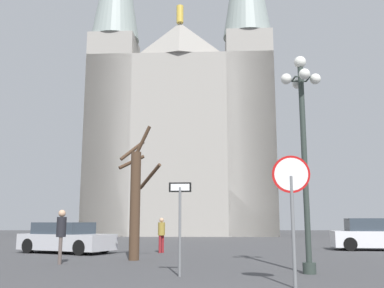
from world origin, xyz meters
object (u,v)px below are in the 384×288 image
object	(u,v)px
parked_car_far_silver	(66,238)
one_way_arrow_sign	(180,217)
cathedral	(182,125)
pedestrian_walking	(161,232)
stop_sign	(291,193)
street_lamp	(303,132)
bare_tree	(135,198)
parked_car_near_white	(376,235)
pedestrian_standing	(61,231)

from	to	relation	value
parked_car_far_silver	one_way_arrow_sign	bearing A→B (deg)	-57.14
cathedral	pedestrian_walking	xyz separation A→B (m)	(-0.39, -24.85, -10.50)
cathedral	parked_car_far_silver	world-z (taller)	cathedral
parked_car_far_silver	stop_sign	bearing A→B (deg)	-52.39
street_lamp	parked_car_far_silver	xyz separation A→B (m)	(-8.85, 7.67, -3.30)
bare_tree	parked_car_far_silver	bearing A→B (deg)	135.27
stop_sign	parked_car_near_white	size ratio (longest dim) A/B	0.64
stop_sign	parked_car_near_white	world-z (taller)	stop_sign
bare_tree	parked_car_near_white	xyz separation A→B (m)	(11.14, 5.38, -1.53)
stop_sign	bare_tree	xyz separation A→B (m)	(-4.32, 6.70, 0.22)
bare_tree	parked_car_near_white	size ratio (longest dim) A/B	1.14
parked_car_near_white	pedestrian_standing	size ratio (longest dim) A/B	2.49
stop_sign	pedestrian_walking	size ratio (longest dim) A/B	1.84
stop_sign	street_lamp	world-z (taller)	street_lamp
cathedral	street_lamp	world-z (taller)	cathedral
bare_tree	parked_car_far_silver	world-z (taller)	bare_tree
pedestrian_standing	street_lamp	bearing A→B (deg)	-19.53
cathedral	one_way_arrow_sign	size ratio (longest dim) A/B	14.87
pedestrian_standing	bare_tree	bearing A→B (deg)	32.35
parked_car_near_white	parked_car_far_silver	distance (m)	14.80
stop_sign	parked_car_near_white	bearing A→B (deg)	60.54
stop_sign	pedestrian_standing	bearing A→B (deg)	141.63
pedestrian_walking	parked_car_near_white	bearing A→B (deg)	9.38
cathedral	bare_tree	world-z (taller)	cathedral
cathedral	parked_car_near_white	world-z (taller)	cathedral
one_way_arrow_sign	bare_tree	size ratio (longest dim) A/B	0.48
street_lamp	cathedral	bearing A→B (deg)	97.30
one_way_arrow_sign	stop_sign	bearing A→B (deg)	-37.59
pedestrian_standing	one_way_arrow_sign	bearing A→B (deg)	-38.84
cathedral	street_lamp	distance (m)	33.77
pedestrian_walking	pedestrian_standing	xyz separation A→B (m)	(-3.03, -5.12, 0.16)
parked_car_far_silver	pedestrian_walking	bearing A→B (deg)	1.97
cathedral	pedestrian_walking	world-z (taller)	cathedral
one_way_arrow_sign	cathedral	bearing A→B (deg)	91.16
stop_sign	parked_car_far_silver	xyz separation A→B (m)	(-7.87, 10.21, -1.39)
cathedral	pedestrian_walking	size ratio (longest dim) A/B	23.21
one_way_arrow_sign	parked_car_near_white	size ratio (longest dim) A/B	0.55
pedestrian_walking	pedestrian_standing	world-z (taller)	pedestrian_standing
bare_tree	pedestrian_walking	xyz separation A→B (m)	(0.73, 3.66, -1.32)
stop_sign	pedestrian_standing	world-z (taller)	stop_sign
stop_sign	street_lamp	size ratio (longest dim) A/B	0.46
street_lamp	parked_car_near_white	xyz separation A→B (m)	(5.84, 9.53, -3.23)
stop_sign	one_way_arrow_sign	size ratio (longest dim) A/B	1.18
pedestrian_standing	cathedral	bearing A→B (deg)	83.50
stop_sign	pedestrian_walking	world-z (taller)	stop_sign
parked_car_near_white	pedestrian_standing	world-z (taller)	pedestrian_standing
cathedral	street_lamp	size ratio (longest dim) A/B	5.81
pedestrian_walking	pedestrian_standing	size ratio (longest dim) A/B	0.87
parked_car_far_silver	pedestrian_standing	distance (m)	5.14
stop_sign	one_way_arrow_sign	distance (m)	3.23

